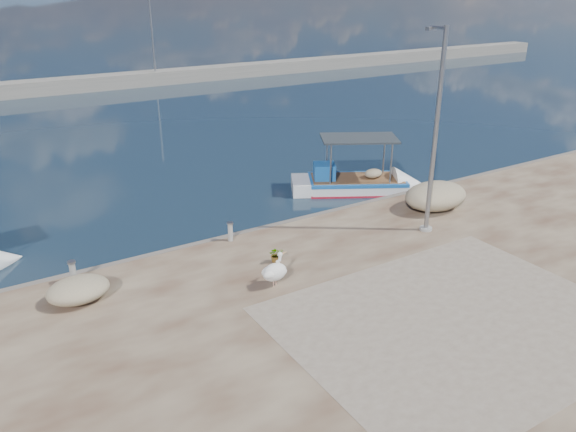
# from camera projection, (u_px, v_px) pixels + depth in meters

# --- Properties ---
(ground) EXTENTS (1400.00, 1400.00, 0.00)m
(ground) POSITION_uv_depth(u_px,v_px,m) (355.00, 297.00, 16.79)
(ground) COLOR #162635
(ground) RESTS_ON ground
(quay) EXTENTS (44.00, 22.00, 0.50)m
(quay) POSITION_uv_depth(u_px,v_px,m) (529.00, 411.00, 11.99)
(quay) COLOR #442A1D
(quay) RESTS_ON ground
(quay_patch) EXTENTS (9.00, 7.00, 0.01)m
(quay_patch) POSITION_uv_depth(u_px,v_px,m) (456.00, 321.00, 14.73)
(quay_patch) COLOR gray
(quay_patch) RESTS_ON quay
(breakwater) EXTENTS (120.00, 2.20, 7.50)m
(breakwater) POSITION_uv_depth(u_px,v_px,m) (66.00, 85.00, 47.97)
(breakwater) COLOR gray
(breakwater) RESTS_ON ground
(boat_right) EXTENTS (6.19, 4.61, 2.88)m
(boat_right) POSITION_uv_depth(u_px,v_px,m) (355.00, 186.00, 25.37)
(boat_right) COLOR white
(boat_right) RESTS_ON ground
(pelican) EXTENTS (1.04, 0.73, 1.00)m
(pelican) POSITION_uv_depth(u_px,v_px,m) (275.00, 271.00, 16.28)
(pelican) COLOR tan
(pelican) RESTS_ON quay
(lamp_post) EXTENTS (0.44, 0.96, 7.00)m
(lamp_post) POSITION_uv_depth(u_px,v_px,m) (434.00, 140.00, 18.92)
(lamp_post) COLOR gray
(lamp_post) RESTS_ON quay
(bollard_near) EXTENTS (0.22, 0.22, 0.68)m
(bollard_near) POSITION_uv_depth(u_px,v_px,m) (230.00, 231.00, 19.18)
(bollard_near) COLOR gray
(bollard_near) RESTS_ON quay
(bollard_far) EXTENTS (0.24, 0.24, 0.73)m
(bollard_far) POSITION_uv_depth(u_px,v_px,m) (73.00, 271.00, 16.42)
(bollard_far) COLOR gray
(bollard_far) RESTS_ON quay
(potted_plant) EXTENTS (0.58, 0.54, 0.52)m
(potted_plant) POSITION_uv_depth(u_px,v_px,m) (276.00, 255.00, 17.75)
(potted_plant) COLOR #33722D
(potted_plant) RESTS_ON quay
(net_pile_b) EXTENTS (1.72, 1.33, 0.67)m
(net_pile_b) POSITION_uv_depth(u_px,v_px,m) (78.00, 290.00, 15.57)
(net_pile_b) COLOR tan
(net_pile_b) RESTS_ON quay
(net_pile_c) EXTENTS (2.68, 1.92, 1.05)m
(net_pile_c) POSITION_uv_depth(u_px,v_px,m) (436.00, 196.00, 21.87)
(net_pile_c) COLOR tan
(net_pile_c) RESTS_ON quay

